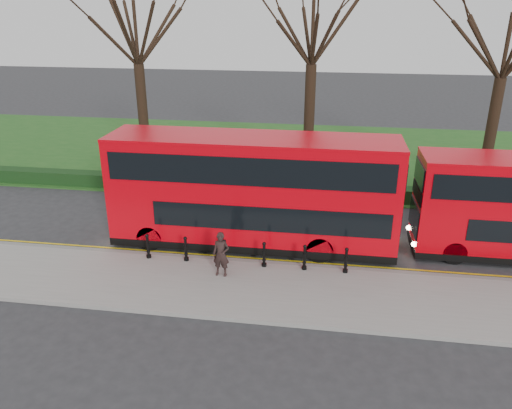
# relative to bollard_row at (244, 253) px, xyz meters

# --- Properties ---
(ground) EXTENTS (120.00, 120.00, 0.00)m
(ground) POSITION_rel_bollard_row_xyz_m (-0.16, 1.35, -0.65)
(ground) COLOR #28282B
(ground) RESTS_ON ground
(pavement) EXTENTS (60.00, 4.00, 0.15)m
(pavement) POSITION_rel_bollard_row_xyz_m (-0.16, -1.65, -0.57)
(pavement) COLOR gray
(pavement) RESTS_ON ground
(kerb) EXTENTS (60.00, 0.25, 0.16)m
(kerb) POSITION_rel_bollard_row_xyz_m (-0.16, 0.35, -0.57)
(kerb) COLOR slate
(kerb) RESTS_ON ground
(grass_verge) EXTENTS (60.00, 18.00, 0.06)m
(grass_verge) POSITION_rel_bollard_row_xyz_m (-0.16, 16.35, -0.62)
(grass_verge) COLOR #1D501A
(grass_verge) RESTS_ON ground
(hedge) EXTENTS (60.00, 0.90, 0.80)m
(hedge) POSITION_rel_bollard_row_xyz_m (-0.16, 8.15, -0.25)
(hedge) COLOR black
(hedge) RESTS_ON ground
(yellow_line_outer) EXTENTS (60.00, 0.10, 0.01)m
(yellow_line_outer) POSITION_rel_bollard_row_xyz_m (-0.16, 0.65, -0.64)
(yellow_line_outer) COLOR yellow
(yellow_line_outer) RESTS_ON ground
(yellow_line_inner) EXTENTS (60.00, 0.10, 0.01)m
(yellow_line_inner) POSITION_rel_bollard_row_xyz_m (-0.16, 0.85, -0.64)
(yellow_line_inner) COLOR yellow
(yellow_line_inner) RESTS_ON ground
(tree_left) EXTENTS (7.57, 7.57, 11.83)m
(tree_left) POSITION_rel_bollard_row_xyz_m (-8.16, 11.35, 7.95)
(tree_left) COLOR black
(tree_left) RESTS_ON ground
(tree_mid) EXTENTS (7.74, 7.74, 12.10)m
(tree_mid) POSITION_rel_bollard_row_xyz_m (1.84, 11.35, 8.15)
(tree_mid) COLOR black
(tree_mid) RESTS_ON ground
(tree_right) EXTENTS (7.14, 7.14, 11.15)m
(tree_right) POSITION_rel_bollard_row_xyz_m (11.84, 11.35, 7.45)
(tree_right) COLOR black
(tree_right) RESTS_ON ground
(bollard_row) EXTENTS (8.06, 0.15, 1.00)m
(bollard_row) POSITION_rel_bollard_row_xyz_m (0.00, 0.00, 0.00)
(bollard_row) COLOR black
(bollard_row) RESTS_ON pavement
(bus_lead) EXTENTS (12.01, 2.76, 4.78)m
(bus_lead) POSITION_rel_bollard_row_xyz_m (-0.01, 2.19, 1.76)
(bus_lead) COLOR red
(bus_lead) RESTS_ON ground
(pedestrian) EXTENTS (0.67, 0.47, 1.76)m
(pedestrian) POSITION_rel_bollard_row_xyz_m (-0.72, -0.92, 0.38)
(pedestrian) COLOR black
(pedestrian) RESTS_ON pavement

